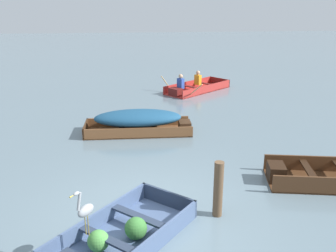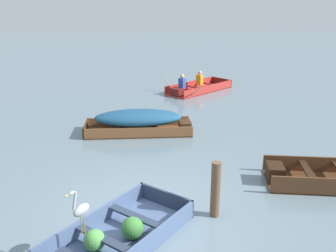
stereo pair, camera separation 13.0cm
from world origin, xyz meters
TOP-DOWN VIEW (x-y plane):
  - ground_plane at (0.00, 0.00)m, footprint 80.00×80.00m
  - dinghy_slate_blue_foreground at (-0.57, -0.86)m, footprint 2.72×2.86m
  - skiff_wooden_brown_near_moored at (-0.08, 4.70)m, footprint 3.28×1.17m
  - skiff_dark_varnish_mid_moored at (3.86, 0.96)m, footprint 2.71×1.60m
  - rowboat_red_with_crew at (2.54, 9.81)m, footprint 3.26×3.12m
  - heron_on_dinghy at (-1.05, -1.14)m, footprint 0.34×0.41m
  - mooring_post at (1.28, -0.12)m, footprint 0.18×0.18m

SIDE VIEW (x-z plane):
  - ground_plane at x=0.00m, z-range 0.00..0.00m
  - skiff_dark_varnish_mid_moored at x=3.86m, z-range -0.06..0.35m
  - dinghy_slate_blue_foreground at x=-0.57m, z-range -0.07..0.36m
  - rowboat_red_with_crew at x=2.54m, z-range -0.28..0.64m
  - skiff_wooden_brown_near_moored at x=-0.08m, z-range 0.04..0.77m
  - mooring_post at x=1.28m, z-range 0.00..1.12m
  - heron_on_dinghy at x=-1.05m, z-range 0.47..1.31m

